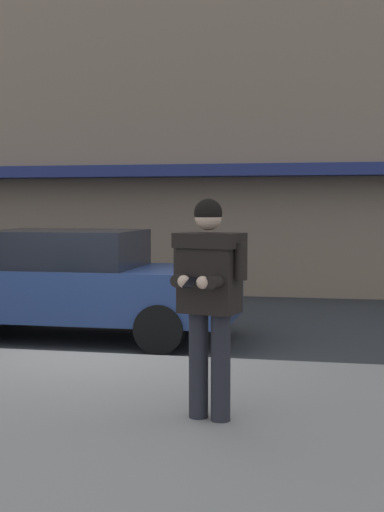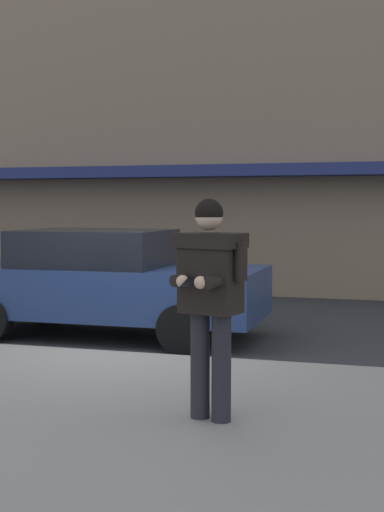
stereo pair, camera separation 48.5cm
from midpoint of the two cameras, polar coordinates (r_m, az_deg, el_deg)
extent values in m
plane|color=#2B2D30|center=(8.93, -9.56, -8.22)|extent=(80.00, 80.00, 0.00)
cube|color=gray|center=(5.99, -10.39, -13.70)|extent=(32.00, 5.30, 0.14)
cube|color=silver|center=(8.67, -3.19, -8.52)|extent=(28.00, 0.12, 0.01)
cube|color=#84705B|center=(17.41, 4.16, 19.54)|extent=(28.00, 4.00, 13.09)
cube|color=navy|center=(14.47, 2.90, 6.86)|extent=(26.60, 0.70, 0.24)
cube|color=navy|center=(10.31, -10.41, -2.81)|extent=(4.51, 1.84, 0.70)
cube|color=black|center=(10.33, -11.38, 0.59)|extent=(2.08, 1.65, 0.52)
cylinder|color=black|center=(10.76, -1.75, -4.34)|extent=(0.64, 0.22, 0.64)
cylinder|color=black|center=(9.12, -4.16, -5.87)|extent=(0.64, 0.22, 0.64)
cylinder|color=black|center=(11.70, -15.23, -3.80)|extent=(0.64, 0.22, 0.64)
cylinder|color=#23232B|center=(5.84, -0.09, -8.91)|extent=(0.16, 0.16, 0.88)
cylinder|color=#23232B|center=(5.93, -1.84, -8.71)|extent=(0.16, 0.16, 0.88)
cube|color=black|center=(5.76, -0.98, -1.42)|extent=(0.52, 0.41, 0.64)
cube|color=black|center=(5.74, -0.99, 1.26)|extent=(0.59, 0.46, 0.12)
cylinder|color=black|center=(5.63, 1.45, -0.42)|extent=(0.11, 0.11, 0.30)
cylinder|color=black|center=(5.55, -0.39, -2.04)|extent=(0.18, 0.32, 0.10)
sphere|color=beige|center=(5.46, -1.69, -2.14)|extent=(0.10, 0.10, 0.10)
cylinder|color=black|center=(5.88, -3.32, -0.24)|extent=(0.11, 0.11, 0.30)
cylinder|color=black|center=(5.69, -3.05, -1.89)|extent=(0.18, 0.32, 0.10)
sphere|color=beige|center=(5.54, -3.16, -2.06)|extent=(0.10, 0.10, 0.10)
cube|color=black|center=(5.46, -2.64, -2.14)|extent=(0.11, 0.16, 0.07)
sphere|color=beige|center=(5.71, -1.13, 3.16)|extent=(0.22, 0.22, 0.22)
sphere|color=black|center=(5.71, -1.13, 3.46)|extent=(0.23, 0.23, 0.23)
camera|label=1|loc=(0.24, -92.46, -0.17)|focal=50.00mm
camera|label=2|loc=(0.24, 87.54, 0.17)|focal=50.00mm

